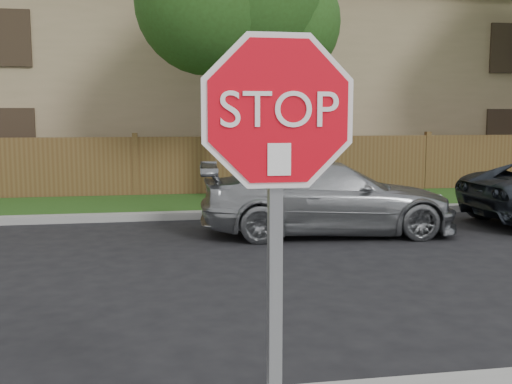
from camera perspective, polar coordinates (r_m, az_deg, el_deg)
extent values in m
cube|color=gray|center=(12.55, -11.68, -2.33)|extent=(70.00, 0.30, 0.15)
cube|color=#1E4714|center=(14.18, -11.48, -1.30)|extent=(70.00, 3.00, 0.12)
cube|color=brown|center=(15.68, -11.40, 2.24)|extent=(70.00, 0.12, 1.60)
cube|color=#9C8861|center=(21.24, -11.17, 9.45)|extent=(34.00, 8.00, 6.00)
cylinder|color=#382B21|center=(14.07, -1.40, 6.55)|extent=(0.44, 0.44, 3.92)
sphere|color=#254916|center=(14.70, 2.00, 15.89)|extent=(3.00, 3.00, 3.00)
sphere|color=#254916|center=(13.81, -4.63, 17.61)|extent=(3.20, 3.20, 3.20)
cube|color=gray|center=(2.98, 1.80, -9.92)|extent=(0.06, 0.06, 2.30)
cylinder|color=white|center=(2.78, 2.14, 7.69)|extent=(1.01, 0.02, 1.01)
cylinder|color=red|center=(2.77, 2.20, 7.69)|extent=(0.93, 0.02, 0.93)
cube|color=white|center=(2.76, 2.23, 3.12)|extent=(0.11, 0.00, 0.15)
imported|color=#989B9F|center=(10.92, 6.84, -0.49)|extent=(4.76, 2.28, 1.34)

